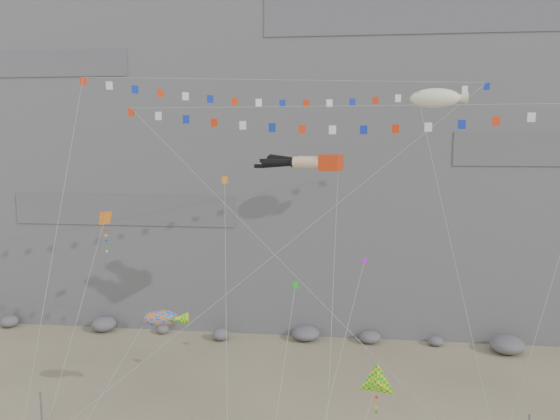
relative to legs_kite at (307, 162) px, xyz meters
name	(u,v)px	position (x,y,z in m)	size (l,w,h in m)	color
cliff	(316,85)	(-0.67, 24.41, 7.78)	(80.00, 28.00, 50.00)	slate
talus_boulders	(306,334)	(-0.67, 9.41, -16.62)	(60.00, 3.00, 1.20)	slate
legs_kite	(307,162)	(0.00, 0.00, 0.00)	(6.63, 16.20, 22.25)	red
flag_banner_upper	(294,81)	(-1.01, 0.06, 5.89)	(29.52, 16.18, 30.31)	red
flag_banner_lower	(349,106)	(2.90, -5.29, 3.75)	(29.08, 6.46, 23.56)	red
harlequin_kite	(105,219)	(-13.45, -4.97, -3.67)	(2.51, 8.37, 15.49)	red
fish_windsock	(160,318)	(-9.29, -6.32, -10.08)	(6.14, 7.17, 10.20)	orange
delta_kite	(377,383)	(4.59, -12.19, -11.10)	(3.48, 4.10, 7.87)	yellow
blimp_windsock	(435,99)	(9.35, 2.50, 4.69)	(4.98, 13.28, 25.23)	#F7EDCB
small_kite_a	(225,185)	(-6.14, -0.29, -1.67)	(3.81, 14.99, 21.57)	orange
small_kite_b	(363,266)	(4.14, -1.76, -7.21)	(4.02, 13.43, 16.79)	purple
small_kite_c	(295,288)	(-0.44, -4.93, -8.13)	(1.42, 9.26, 12.67)	#179A21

